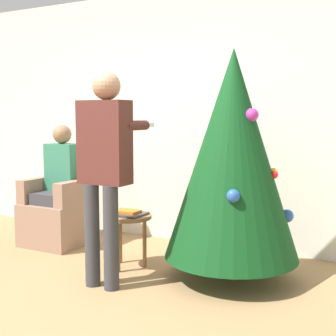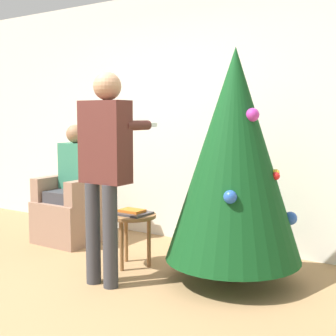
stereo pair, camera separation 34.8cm
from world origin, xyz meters
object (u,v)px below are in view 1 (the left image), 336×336
christmas_tree (232,155)px  person_seated (58,179)px  person_standing (105,159)px  armchair (60,212)px  side_stool (127,223)px

christmas_tree → person_seated: size_ratio=1.50×
person_standing → armchair: bearing=145.8°
person_standing → person_seated: bearing=146.4°
person_seated → person_standing: person_standing is taller
armchair → person_standing: size_ratio=0.53×
christmas_tree → armchair: christmas_tree is taller
christmas_tree → person_standing: bearing=-143.8°
christmas_tree → person_standing: 1.04m
armchair → person_standing: (1.17, -0.80, 0.68)m
armchair → person_seated: size_ratio=0.71×
person_seated → side_stool: size_ratio=2.64×
person_seated → side_stool: bearing=-16.6°
person_standing → side_stool: size_ratio=3.55×
christmas_tree → person_standing: christmas_tree is taller
person_seated → person_standing: size_ratio=0.74×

